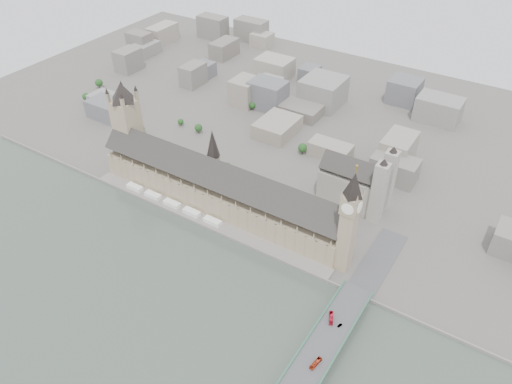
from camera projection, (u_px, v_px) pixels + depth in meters
The scene contains 16 objects.
ground at pixel (209, 217), 485.87m from camera, with size 900.00×900.00×0.00m, color #595651.
river_thames at pixel (77, 336), 375.53m from camera, with size 600.00×600.00×0.00m, color #3F4A41.
embankment_wall at pixel (199, 224), 474.92m from camera, with size 600.00×1.50×3.00m, color slate.
river_terrace at pixel (204, 220), 480.24m from camera, with size 270.00×15.00×2.00m, color slate.
terrace_tents at pixel (172, 203), 495.75m from camera, with size 118.00×7.00×4.00m.
palace_of_westminster at pixel (219, 188), 485.19m from camera, with size 265.00×40.73×55.44m.
elizabeth_tower at pixel (349, 216), 397.11m from camera, with size 17.00×17.00×107.50m.
victoria_tower at pixel (127, 122), 521.45m from camera, with size 30.00×30.00×100.00m.
central_tower at pixel (213, 151), 472.18m from camera, with size 13.00×13.00×48.00m.
westminster_bridge at pixel (317, 357), 355.35m from camera, with size 25.00×325.00×10.25m, color #474749.
westminster_abbey at pixel (357, 183), 486.93m from camera, with size 68.00×36.00×64.00m.
city_skyline_inland at pixel (323, 101), 638.11m from camera, with size 720.00×360.00×38.00m, color gray, non-canonical shape.
park_trees at pixel (235, 177), 525.67m from camera, with size 110.00×30.00×15.00m, color #1A4318, non-canonical shape.
red_bus_north at pixel (331, 318), 374.56m from camera, with size 2.78×11.90×3.32m, color red.
red_bus_south at pixel (316, 363), 344.03m from camera, with size 2.71×11.57×3.22m, color #B93417.
car_silver at pixel (340, 325), 370.30m from camera, with size 1.44×4.12×1.36m, color gray.
Camera 1 is at (237.68, -287.73, 315.43)m, focal length 35.00 mm.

